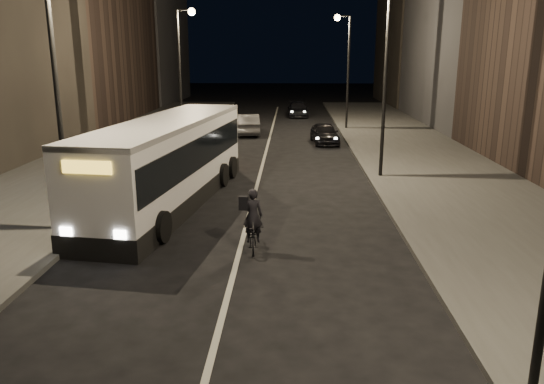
# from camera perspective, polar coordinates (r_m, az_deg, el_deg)

# --- Properties ---
(ground) EXTENTS (180.00, 180.00, 0.00)m
(ground) POSITION_cam_1_polar(r_m,az_deg,el_deg) (13.30, -4.60, -10.36)
(ground) COLOR black
(ground) RESTS_ON ground
(sidewalk_right) EXTENTS (7.00, 70.00, 0.16)m
(sidewalk_right) POSITION_cam_1_polar(r_m,az_deg,el_deg) (27.45, 16.88, 2.45)
(sidewalk_right) COLOR #373735
(sidewalk_right) RESTS_ON ground
(sidewalk_left) EXTENTS (7.00, 70.00, 0.16)m
(sidewalk_left) POSITION_cam_1_polar(r_m,az_deg,el_deg) (28.36, -18.57, 2.70)
(sidewalk_left) COLOR #373735
(sidewalk_left) RESTS_ON ground
(streetlight_right_mid) EXTENTS (1.20, 0.44, 8.12)m
(streetlight_right_mid) POSITION_cam_1_polar(r_m,az_deg,el_deg) (24.26, 11.57, 13.83)
(streetlight_right_mid) COLOR black
(streetlight_right_mid) RESTS_ON sidewalk_right
(streetlight_right_far) EXTENTS (1.20, 0.44, 8.12)m
(streetlight_right_far) POSITION_cam_1_polar(r_m,az_deg,el_deg) (40.14, 7.86, 14.25)
(streetlight_right_far) COLOR black
(streetlight_right_far) RESTS_ON sidewalk_right
(streetlight_left_near) EXTENTS (1.20, 0.44, 8.12)m
(streetlight_left_near) POSITION_cam_1_polar(r_m,az_deg,el_deg) (17.35, -21.60, 12.86)
(streetlight_left_near) COLOR black
(streetlight_left_near) RESTS_ON sidewalk_left
(streetlight_left_far) EXTENTS (1.20, 0.44, 8.12)m
(streetlight_left_far) POSITION_cam_1_polar(r_m,az_deg,el_deg) (34.63, -9.53, 14.12)
(streetlight_left_far) COLOR black
(streetlight_left_far) RESTS_ON sidewalk_left
(city_bus) EXTENTS (4.09, 12.20, 3.23)m
(city_bus) POSITION_cam_1_polar(r_m,az_deg,el_deg) (20.41, -11.04, 3.54)
(city_bus) COLOR white
(city_bus) RESTS_ON ground
(cyclist_on_bicycle) EXTENTS (0.71, 1.71, 1.92)m
(cyclist_on_bicycle) POSITION_cam_1_polar(r_m,az_deg,el_deg) (15.47, -2.04, -4.09)
(cyclist_on_bicycle) COLOR black
(cyclist_on_bicycle) RESTS_ON ground
(car_near) EXTENTS (1.90, 3.95, 1.30)m
(car_near) POSITION_cam_1_polar(r_m,az_deg,el_deg) (34.10, 5.68, 6.29)
(car_near) COLOR black
(car_near) RESTS_ON ground
(car_mid) EXTENTS (2.05, 4.56, 1.45)m
(car_mid) POSITION_cam_1_polar(r_m,az_deg,el_deg) (37.82, -2.63, 7.30)
(car_mid) COLOR #323335
(car_mid) RESTS_ON ground
(car_far) EXTENTS (1.95, 4.47, 1.28)m
(car_far) POSITION_cam_1_polar(r_m,az_deg,el_deg) (48.65, 2.81, 8.87)
(car_far) COLOR black
(car_far) RESTS_ON ground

